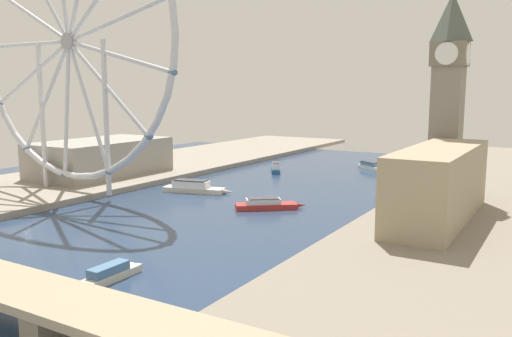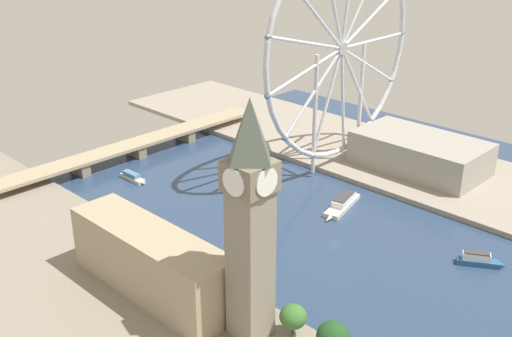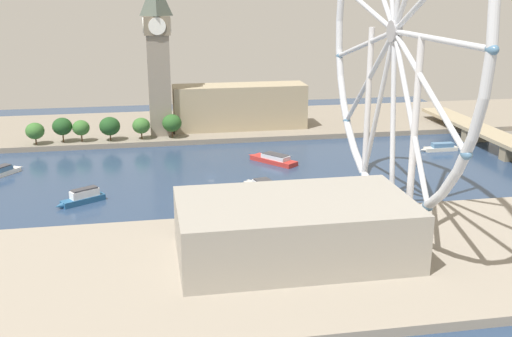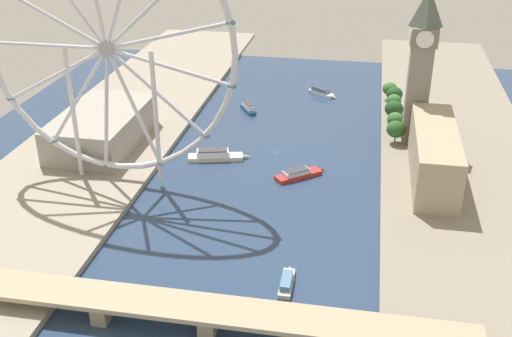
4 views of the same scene
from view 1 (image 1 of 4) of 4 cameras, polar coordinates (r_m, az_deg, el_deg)
The scene contains 13 objects.
ground_plane at distance 269.97m, azimuth 1.58°, elevation -2.53°, with size 383.93×383.93×0.00m, color navy.
riverbank_left at distance 237.53m, azimuth 24.77°, elevation -4.48°, with size 90.00×520.00×3.00m, color gray.
riverbank_right at distance 334.55m, azimuth -14.60°, elevation -0.40°, with size 90.00×520.00×3.00m, color gray.
clock_tower at distance 257.28m, azimuth 20.03°, elevation 7.74°, with size 15.99×15.99×91.62m.
parliament_block at distance 210.33m, azimuth 19.18°, elevation -1.55°, with size 22.00×82.43×27.31m, color tan.
tree_row_embankment at distance 294.45m, azimuth 18.79°, elevation 0.21°, with size 13.84×87.61×14.28m.
ferris_wheel at distance 269.39m, azimuth -19.56°, elevation 12.70°, with size 132.36×3.20×136.90m.
riverside_hall at distance 319.24m, azimuth -16.37°, elevation 1.18°, with size 43.33×76.66×19.78m, color gray.
tour_boat_0 at distance 152.54m, azimuth -15.33°, elevation -10.84°, with size 5.21×22.02×4.53m.
tour_boat_1 at distance 231.48m, azimuth 1.13°, elevation -3.89°, with size 27.58×23.34×4.96m.
tour_boat_2 at distance 354.54m, azimuth 12.26°, elevation 0.26°, with size 22.68×18.31×4.87m.
tour_boat_3 at distance 270.21m, azimuth -6.73°, elevation -2.03°, with size 37.35×15.59×6.37m.
tour_boat_4 at distance 333.81m, azimuth 2.13°, elevation 0.05°, with size 14.68×20.71×6.48m.
Camera 1 is at (-129.73, 231.07, 51.60)m, focal length 37.03 mm.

